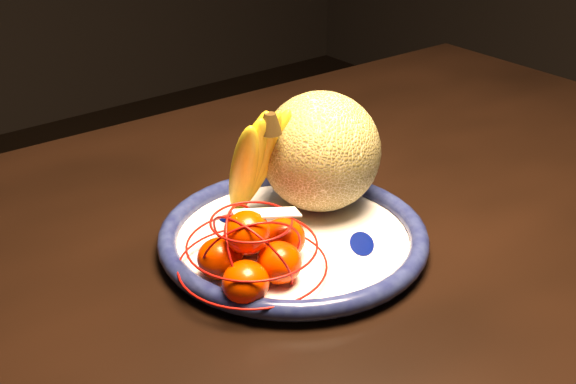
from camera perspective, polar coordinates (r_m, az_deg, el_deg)
dining_table at (r=1.01m, az=2.96°, el=-4.70°), size 1.45×0.89×0.71m
fruit_bowl at (r=0.87m, az=0.41°, el=-3.58°), size 0.32×0.32×0.03m
cantaloupe at (r=0.91m, az=2.59°, el=3.21°), size 0.15×0.15×0.15m
banana_bunch at (r=0.87m, az=-2.85°, el=2.57°), size 0.11×0.10×0.16m
mandarin_bag at (r=0.79m, az=-2.77°, el=-4.70°), size 0.21×0.21×0.10m
price_tag at (r=0.77m, az=-1.72°, el=-1.67°), size 0.08×0.05×0.01m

